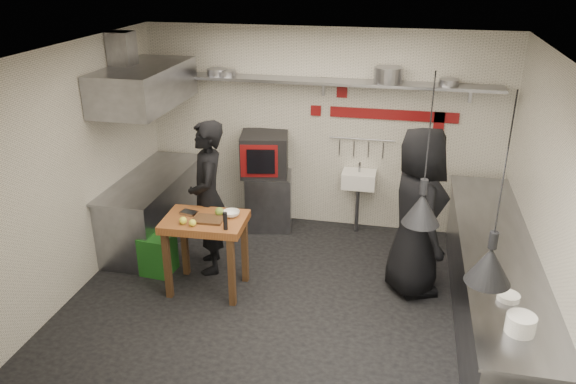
% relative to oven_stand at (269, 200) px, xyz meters
% --- Properties ---
extents(floor, '(5.00, 5.00, 0.00)m').
position_rel_oven_stand_xyz_m(floor, '(0.71, -1.79, -0.40)').
color(floor, black).
rests_on(floor, ground).
extents(ceiling, '(5.00, 5.00, 0.00)m').
position_rel_oven_stand_xyz_m(ceiling, '(0.71, -1.79, 2.40)').
color(ceiling, silver).
rests_on(ceiling, floor).
extents(wall_back, '(5.00, 0.04, 2.80)m').
position_rel_oven_stand_xyz_m(wall_back, '(0.71, 0.31, 1.00)').
color(wall_back, beige).
rests_on(wall_back, floor).
extents(wall_front, '(5.00, 0.04, 2.80)m').
position_rel_oven_stand_xyz_m(wall_front, '(0.71, -3.89, 1.00)').
color(wall_front, beige).
rests_on(wall_front, floor).
extents(wall_left, '(0.04, 4.20, 2.80)m').
position_rel_oven_stand_xyz_m(wall_left, '(-1.79, -1.79, 1.00)').
color(wall_left, beige).
rests_on(wall_left, floor).
extents(wall_right, '(0.04, 4.20, 2.80)m').
position_rel_oven_stand_xyz_m(wall_right, '(3.21, -1.79, 1.00)').
color(wall_right, beige).
rests_on(wall_right, floor).
extents(red_band_horiz, '(1.70, 0.02, 0.14)m').
position_rel_oven_stand_xyz_m(red_band_horiz, '(1.66, 0.29, 1.28)').
color(red_band_horiz, maroon).
rests_on(red_band_horiz, wall_back).
extents(red_band_vert, '(0.14, 0.02, 1.10)m').
position_rel_oven_stand_xyz_m(red_band_vert, '(2.26, 0.29, 0.80)').
color(red_band_vert, maroon).
rests_on(red_band_vert, wall_back).
extents(red_tile_a, '(0.14, 0.02, 0.14)m').
position_rel_oven_stand_xyz_m(red_tile_a, '(0.96, 0.29, 1.55)').
color(red_tile_a, maroon).
rests_on(red_tile_a, wall_back).
extents(red_tile_b, '(0.14, 0.02, 0.14)m').
position_rel_oven_stand_xyz_m(red_tile_b, '(0.61, 0.29, 1.28)').
color(red_tile_b, maroon).
rests_on(red_tile_b, wall_back).
extents(back_shelf, '(4.60, 0.34, 0.04)m').
position_rel_oven_stand_xyz_m(back_shelf, '(0.71, 0.13, 1.72)').
color(back_shelf, slate).
rests_on(back_shelf, wall_back).
extents(shelf_bracket_left, '(0.04, 0.06, 0.24)m').
position_rel_oven_stand_xyz_m(shelf_bracket_left, '(-1.19, 0.28, 1.62)').
color(shelf_bracket_left, slate).
rests_on(shelf_bracket_left, wall_back).
extents(shelf_bracket_mid, '(0.04, 0.06, 0.24)m').
position_rel_oven_stand_xyz_m(shelf_bracket_mid, '(0.71, 0.28, 1.62)').
color(shelf_bracket_mid, slate).
rests_on(shelf_bracket_mid, wall_back).
extents(shelf_bracket_right, '(0.04, 0.06, 0.24)m').
position_rel_oven_stand_xyz_m(shelf_bracket_right, '(2.61, 0.28, 1.62)').
color(shelf_bracket_right, slate).
rests_on(shelf_bracket_right, wall_back).
extents(pan_far_left, '(0.35, 0.35, 0.09)m').
position_rel_oven_stand_xyz_m(pan_far_left, '(-0.74, 0.13, 1.79)').
color(pan_far_left, slate).
rests_on(pan_far_left, back_shelf).
extents(pan_mid_left, '(0.35, 0.35, 0.07)m').
position_rel_oven_stand_xyz_m(pan_mid_left, '(-0.61, 0.13, 1.78)').
color(pan_mid_left, slate).
rests_on(pan_mid_left, back_shelf).
extents(stock_pot, '(0.44, 0.44, 0.20)m').
position_rel_oven_stand_xyz_m(stock_pot, '(1.56, 0.13, 1.84)').
color(stock_pot, slate).
rests_on(stock_pot, back_shelf).
extents(pan_right, '(0.27, 0.27, 0.08)m').
position_rel_oven_stand_xyz_m(pan_right, '(2.32, 0.13, 1.78)').
color(pan_right, slate).
rests_on(pan_right, back_shelf).
extents(oven_stand, '(0.73, 0.68, 0.80)m').
position_rel_oven_stand_xyz_m(oven_stand, '(0.00, 0.00, 0.00)').
color(oven_stand, slate).
rests_on(oven_stand, floor).
extents(combi_oven, '(0.74, 0.70, 0.58)m').
position_rel_oven_stand_xyz_m(combi_oven, '(-0.06, 0.03, 0.69)').
color(combi_oven, black).
rests_on(combi_oven, oven_stand).
extents(oven_door, '(0.50, 0.12, 0.46)m').
position_rel_oven_stand_xyz_m(oven_door, '(-0.06, -0.26, 0.69)').
color(oven_door, maroon).
rests_on(oven_door, combi_oven).
extents(oven_glass, '(0.37, 0.08, 0.34)m').
position_rel_oven_stand_xyz_m(oven_glass, '(-0.03, -0.29, 0.69)').
color(oven_glass, black).
rests_on(oven_glass, oven_door).
extents(hand_sink, '(0.46, 0.34, 0.22)m').
position_rel_oven_stand_xyz_m(hand_sink, '(1.26, 0.13, 0.38)').
color(hand_sink, white).
rests_on(hand_sink, wall_back).
extents(sink_tap, '(0.03, 0.03, 0.14)m').
position_rel_oven_stand_xyz_m(sink_tap, '(1.26, 0.13, 0.56)').
color(sink_tap, slate).
rests_on(sink_tap, hand_sink).
extents(sink_drain, '(0.06, 0.06, 0.66)m').
position_rel_oven_stand_xyz_m(sink_drain, '(1.26, 0.09, -0.06)').
color(sink_drain, slate).
rests_on(sink_drain, floor).
extents(utensil_rail, '(0.90, 0.02, 0.02)m').
position_rel_oven_stand_xyz_m(utensil_rail, '(1.26, 0.27, 0.92)').
color(utensil_rail, slate).
rests_on(utensil_rail, wall_back).
extents(counter_right, '(0.70, 3.80, 0.90)m').
position_rel_oven_stand_xyz_m(counter_right, '(2.86, -1.79, 0.05)').
color(counter_right, slate).
rests_on(counter_right, floor).
extents(counter_right_top, '(0.76, 3.90, 0.03)m').
position_rel_oven_stand_xyz_m(counter_right_top, '(2.86, -1.79, 0.52)').
color(counter_right_top, slate).
rests_on(counter_right_top, counter_right).
extents(plate_stack, '(0.24, 0.24, 0.15)m').
position_rel_oven_stand_xyz_m(plate_stack, '(2.83, -3.23, 0.61)').
color(plate_stack, white).
rests_on(plate_stack, counter_right_top).
extents(small_bowl_right, '(0.24, 0.24, 0.05)m').
position_rel_oven_stand_xyz_m(small_bowl_right, '(2.81, -2.77, 0.56)').
color(small_bowl_right, white).
rests_on(small_bowl_right, counter_right_top).
extents(counter_left, '(0.70, 1.90, 0.90)m').
position_rel_oven_stand_xyz_m(counter_left, '(-1.44, -0.74, 0.05)').
color(counter_left, slate).
rests_on(counter_left, floor).
extents(counter_left_top, '(0.76, 2.00, 0.03)m').
position_rel_oven_stand_xyz_m(counter_left_top, '(-1.44, -0.74, 0.52)').
color(counter_left_top, slate).
rests_on(counter_left_top, counter_left).
extents(extractor_hood, '(0.78, 1.60, 0.50)m').
position_rel_oven_stand_xyz_m(extractor_hood, '(-1.39, -0.74, 1.75)').
color(extractor_hood, slate).
rests_on(extractor_hood, ceiling).
extents(hood_duct, '(0.28, 0.28, 0.50)m').
position_rel_oven_stand_xyz_m(hood_duct, '(-1.64, -0.74, 2.15)').
color(hood_duct, slate).
rests_on(hood_duct, ceiling).
extents(green_bin, '(0.40, 0.40, 0.50)m').
position_rel_oven_stand_xyz_m(green_bin, '(-1.03, -1.55, -0.15)').
color(green_bin, '#1C621D').
rests_on(green_bin, floor).
extents(prep_table, '(0.95, 0.68, 0.92)m').
position_rel_oven_stand_xyz_m(prep_table, '(-0.30, -1.78, 0.06)').
color(prep_table, brown).
rests_on(prep_table, floor).
extents(cutting_board, '(0.35, 0.26, 0.02)m').
position_rel_oven_stand_xyz_m(cutting_board, '(-0.24, -1.82, 0.53)').
color(cutting_board, '#4D311C').
rests_on(cutting_board, prep_table).
extents(pepper_mill, '(0.06, 0.06, 0.20)m').
position_rel_oven_stand_xyz_m(pepper_mill, '(0.02, -1.99, 0.62)').
color(pepper_mill, black).
rests_on(pepper_mill, prep_table).
extents(lemon_a, '(0.11, 0.11, 0.08)m').
position_rel_oven_stand_xyz_m(lemon_a, '(-0.48, -1.96, 0.56)').
color(lemon_a, yellow).
rests_on(lemon_a, prep_table).
extents(lemon_b, '(0.10, 0.10, 0.08)m').
position_rel_oven_stand_xyz_m(lemon_b, '(-0.36, -1.99, 0.56)').
color(lemon_b, yellow).
rests_on(lemon_b, prep_table).
extents(veg_ball, '(0.13, 0.13, 0.10)m').
position_rel_oven_stand_xyz_m(veg_ball, '(-0.16, -1.67, 0.57)').
color(veg_ball, olive).
rests_on(veg_ball, prep_table).
extents(steel_tray, '(0.21, 0.16, 0.03)m').
position_rel_oven_stand_xyz_m(steel_tray, '(-0.51, -1.70, 0.54)').
color(steel_tray, slate).
rests_on(steel_tray, prep_table).
extents(bowl, '(0.23, 0.23, 0.06)m').
position_rel_oven_stand_xyz_m(bowl, '(-0.02, -1.66, 0.55)').
color(bowl, white).
rests_on(bowl, prep_table).
extents(heat_lamp_near, '(0.38, 0.38, 1.37)m').
position_rel_oven_stand_xyz_m(heat_lamp_near, '(2.03, -2.47, 1.72)').
color(heat_lamp_near, black).
rests_on(heat_lamp_near, ceiling).
extents(heat_lamp_far, '(0.45, 0.45, 1.55)m').
position_rel_oven_stand_xyz_m(heat_lamp_far, '(2.56, -3.06, 1.63)').
color(heat_lamp_far, black).
rests_on(heat_lamp_far, ceiling).
extents(chef_left, '(0.67, 0.81, 1.91)m').
position_rel_oven_stand_xyz_m(chef_left, '(-0.43, -1.30, 0.55)').
color(chef_left, black).
rests_on(chef_left, floor).
extents(chef_right, '(0.92, 1.12, 1.98)m').
position_rel_oven_stand_xyz_m(chef_right, '(2.04, -1.27, 0.59)').
color(chef_right, black).
rests_on(chef_right, floor).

